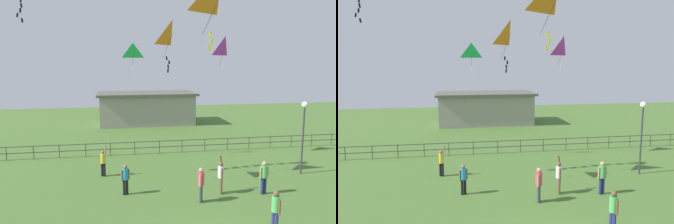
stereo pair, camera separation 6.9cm
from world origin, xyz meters
TOP-DOWN VIEW (x-y plane):
  - lamppost at (6.93, 8.28)m, footprint 0.36×0.36m
  - person_0 at (3.38, 5.83)m, footprint 0.50×0.31m
  - person_2 at (0.03, 5.42)m, footprint 0.31×0.47m
  - person_3 at (2.09, 2.22)m, footprint 0.31×0.50m
  - person_4 at (-4.58, 9.79)m, footprint 0.45×0.39m
  - person_5 at (-3.43, 6.92)m, footprint 0.45×0.29m
  - person_6 at (1.28, 6.23)m, footprint 0.31×0.50m
  - kite_1 at (-2.60, 12.35)m, footprint 1.03×0.53m
  - kite_2 at (-0.84, 8.18)m, footprint 1.18×1.17m
  - kite_3 at (3.42, 12.11)m, footprint 1.22×1.01m
  - waterfront_railing at (-0.44, 14.00)m, footprint 36.05×0.06m
  - pavilion_building at (-0.37, 26.00)m, footprint 10.37×5.18m

SIDE VIEW (x-z plane):
  - waterfront_railing at x=-0.44m, z-range 0.16..1.11m
  - person_5 at x=-3.43m, z-range 0.12..1.66m
  - person_4 at x=-4.58m, z-range 0.00..1.83m
  - person_2 at x=0.03m, z-range 0.13..1.80m
  - person_6 at x=1.28m, z-range 0.00..1.92m
  - person_0 at x=3.38m, z-range 0.13..1.81m
  - person_3 at x=2.09m, z-range 0.13..1.83m
  - pavilion_building at x=-0.37m, z-range 0.02..3.38m
  - lamppost at x=6.93m, z-range 0.99..5.29m
  - kite_1 at x=-2.60m, z-range 6.00..8.36m
  - kite_3 at x=3.42m, z-range 6.33..8.73m
  - kite_2 at x=-0.84m, z-range 6.61..9.25m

